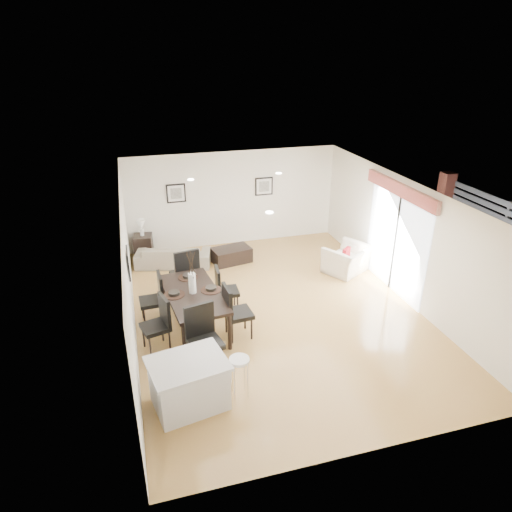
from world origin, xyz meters
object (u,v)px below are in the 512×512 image
object	(u,v)px
dining_chair_wfar	(155,296)
coffee_table	(231,255)
armchair	(347,259)
dining_chair_wnear	(159,320)
dining_chair_foot	(186,272)
kitchen_island	(189,383)
sofa	(173,255)
dining_chair_head	(203,334)
side_table	(144,246)
dining_chair_efar	(223,287)
dining_chair_enear	(234,309)
dining_table	(193,296)
bar_stool	(239,364)

from	to	relation	value
dining_chair_wfar	coffee_table	distance (m)	3.25
armchair	dining_chair_wnear	size ratio (longest dim) A/B	0.99
dining_chair_wfar	dining_chair_foot	world-z (taller)	dining_chair_foot
kitchen_island	dining_chair_wfar	bearing A→B (deg)	85.77
sofa	dining_chair_wnear	world-z (taller)	dining_chair_wnear
dining_chair_head	side_table	bearing A→B (deg)	86.43
coffee_table	side_table	size ratio (longest dim) A/B	1.54
dining_chair_efar	dining_chair_foot	bearing A→B (deg)	46.25
dining_chair_enear	dining_table	bearing A→B (deg)	49.56
dining_chair_enear	sofa	bearing A→B (deg)	7.67
dining_table	kitchen_island	bearing A→B (deg)	-107.11
dining_chair_enear	bar_stool	size ratio (longest dim) A/B	1.56
side_table	sofa	bearing A→B (deg)	-45.17
sofa	bar_stool	size ratio (longest dim) A/B	2.64
dining_chair_enear	dining_chair_efar	bearing A→B (deg)	-5.04
dining_table	dining_chair_wfar	distance (m)	0.89
sofa	dining_chair_efar	bearing A→B (deg)	121.82
dining_chair_wfar	kitchen_island	distance (m)	2.70
dining_chair_wnear	dining_chair_efar	xyz separation A→B (m)	(1.43, 0.99, -0.02)
dining_chair_foot	dining_chair_head	bearing A→B (deg)	78.34
armchair	dining_chair_head	size ratio (longest dim) A/B	0.88
sofa	kitchen_island	bearing A→B (deg)	101.23
bar_stool	armchair	bearing A→B (deg)	44.54
dining_table	bar_stool	xyz separation A→B (m)	(0.41, -2.17, -0.13)
sofa	dining_chair_enear	xyz separation A→B (m)	(0.79, -3.63, 0.36)
armchair	dining_chair_wfar	world-z (taller)	dining_chair_wfar
armchair	dining_chair_wfar	xyz separation A→B (m)	(-4.87, -1.01, 0.25)
dining_table	coffee_table	xyz separation A→B (m)	(1.44, 2.90, -0.56)
dining_chair_wnear	dining_chair_foot	world-z (taller)	dining_chair_foot
dining_chair_wfar	side_table	xyz separation A→B (m)	(-0.09, 3.33, -0.27)
dining_chair_efar	dining_chair_foot	distance (m)	1.01
armchair	kitchen_island	bearing A→B (deg)	8.74
dining_chair_enear	side_table	world-z (taller)	dining_chair_enear
dining_chair_head	side_table	xyz separation A→B (m)	(-0.78, 5.08, -0.36)
dining_chair_foot	dining_chair_efar	bearing A→B (deg)	122.99
sofa	dining_chair_enear	world-z (taller)	dining_chair_enear
dining_chair_wfar	dining_chair_enear	distance (m)	1.75
sofa	armchair	xyz separation A→B (m)	(4.24, -1.60, 0.07)
kitchen_island	dining_chair_foot	bearing A→B (deg)	72.11
kitchen_island	dining_chair_wnear	bearing A→B (deg)	89.52
dining_chair_foot	side_table	bearing A→B (deg)	-83.20
dining_chair_enear	dining_chair_wfar	bearing A→B (deg)	49.76
dining_chair_efar	dining_chair_enear	bearing A→B (deg)	-177.88
sofa	dining_chair_enear	size ratio (longest dim) A/B	1.69
side_table	dining_chair_wfar	bearing A→B (deg)	-88.53
sofa	armchair	size ratio (longest dim) A/B	1.80
dining_chair_enear	side_table	xyz separation A→B (m)	(-1.51, 4.35, -0.31)
armchair	sofa	bearing A→B (deg)	-50.78
dining_chair_foot	dining_chair_wfar	bearing A→B (deg)	34.12
dining_chair_efar	kitchen_island	xyz separation A→B (m)	(-1.13, -2.67, -0.16)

